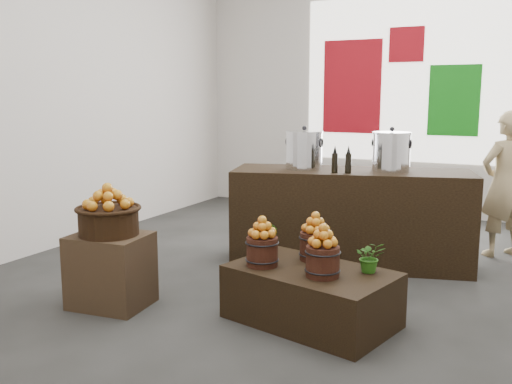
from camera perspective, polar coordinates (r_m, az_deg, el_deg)
The scene contains 23 objects.
ground at distance 5.78m, azimuth 4.60°, elevation -8.29°, with size 7.00×7.00×0.00m, color #373734.
back_wall at distance 8.84m, azimuth 13.44°, elevation 10.86°, with size 6.00×0.04×4.00m, color beige.
back_opening at distance 8.76m, azimuth 15.35°, elevation 10.79°, with size 3.20×0.02×2.40m, color white.
deco_red_left at distance 8.97m, azimuth 9.57°, elevation 10.33°, with size 0.90×0.04×1.40m, color maroon.
deco_green_right at distance 8.65m, azimuth 19.19°, elevation 8.63°, with size 0.70×0.04×1.00m, color #127814.
deco_red_upper at distance 8.80m, azimuth 14.83°, elevation 14.07°, with size 0.50×0.04×0.50m, color maroon.
crate at distance 5.03m, azimuth -14.31°, elevation -7.59°, with size 0.62×0.51×0.62m, color #463321.
wicker_basket at distance 4.93m, azimuth -14.51°, elevation -2.88°, with size 0.50×0.50×0.23m, color black.
apples_in_basket at distance 4.88m, azimuth -14.62°, elevation -0.40°, with size 0.39×0.39×0.21m, color maroon, non-canonical shape.
display_table at distance 4.58m, azimuth 5.53°, elevation -10.29°, with size 1.26×0.77×0.43m, color black.
apple_bucket_front_left at distance 4.55m, azimuth 0.61°, elevation -5.97°, with size 0.25×0.25×0.23m, color #3E1C11.
apples_in_bucket_front_left at distance 4.50m, azimuth 0.62°, elevation -3.52°, with size 0.19×0.19×0.17m, color maroon, non-canonical shape.
apple_bucket_front_right at distance 4.32m, azimuth 6.68°, elevation -6.92°, with size 0.25×0.25×0.23m, color #3E1C11.
apples_in_bucket_front_right at distance 4.26m, azimuth 6.73°, elevation -4.34°, with size 0.19×0.19×0.17m, color maroon, non-canonical shape.
apple_bucket_rear at distance 4.73m, azimuth 5.93°, elevation -5.41°, with size 0.25×0.25×0.23m, color #3E1C11.
apples_in_bucket_rear at distance 4.69m, azimuth 5.97°, elevation -3.04°, with size 0.19×0.19×0.17m, color maroon, non-canonical shape.
herb_garnish_right at distance 4.47m, azimuth 11.34°, elevation -6.36°, with size 0.22×0.19×0.25m, color #225812.
herb_garnish_left at distance 4.89m, azimuth 1.38°, elevation -4.66°, with size 0.15×0.12×0.27m, color #225812.
counter at distance 6.11m, azimuth 9.44°, elevation -2.51°, with size 2.46×0.78×1.01m, color black.
stock_pot_left at distance 6.03m, azimuth 4.83°, elevation 4.10°, with size 0.38×0.38×0.38m, color silver.
stock_pot_center at distance 6.00m, azimuth 13.36°, elevation 3.85°, with size 0.38×0.38×0.38m, color silver.
oil_cruets at distance 5.76m, azimuth 9.55°, elevation 3.23°, with size 0.18×0.07×0.28m, color black, non-canonical shape.
shopper at distance 6.84m, azimuth 23.59°, elevation 0.72°, with size 0.59×0.39×1.62m, color tan.
Camera 1 is at (2.03, -5.11, 1.78)m, focal length 40.00 mm.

